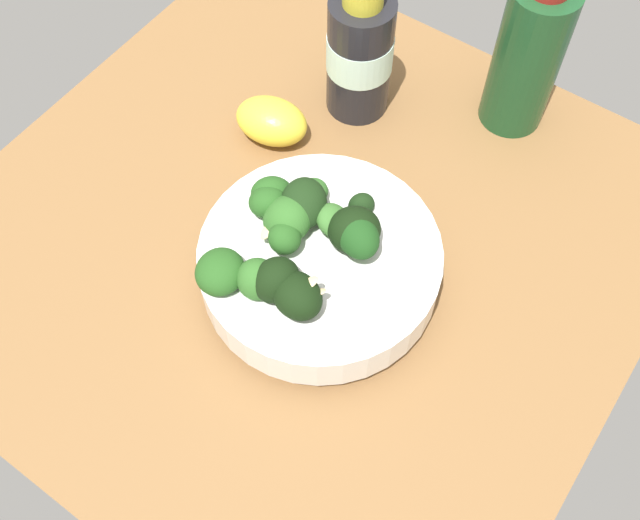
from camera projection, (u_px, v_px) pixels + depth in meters
ground_plane at (303, 247)px, 73.82cm from camera, size 61.98×61.98×4.05cm
bowl_of_broccoli at (315, 259)px, 65.98cm from camera, size 21.02×21.02×9.95cm
lemon_wedge at (272, 121)px, 76.41cm from camera, size 8.37×6.68×4.36cm
bottle_tall at (360, 53)px, 74.52cm from camera, size 6.58×6.58×15.32cm
bottle_short at (528, 55)px, 72.48cm from camera, size 6.47×6.47×18.20cm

